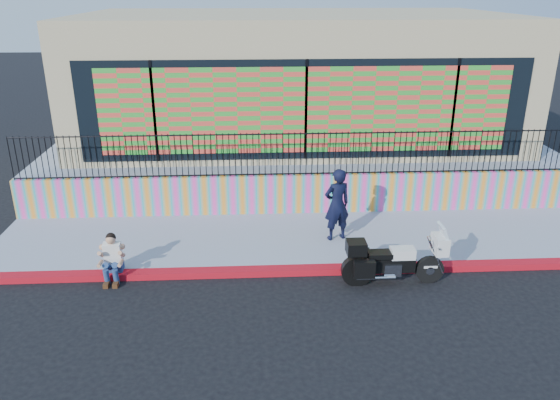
{
  "coord_description": "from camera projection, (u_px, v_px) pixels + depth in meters",
  "views": [
    {
      "loc": [
        -1.53,
        -10.89,
        6.11
      ],
      "look_at": [
        -0.88,
        1.2,
        1.33
      ],
      "focal_mm": 35.0,
      "sensor_mm": 36.0,
      "label": 1
    }
  ],
  "objects": [
    {
      "name": "police_motorcycle",
      "position": [
        392.0,
        260.0,
        11.79
      ],
      "size": [
        2.22,
        0.73,
        1.38
      ],
      "color": "black",
      "rests_on": "ground"
    },
    {
      "name": "seated_man",
      "position": [
        112.0,
        262.0,
        11.95
      ],
      "size": [
        0.54,
        0.71,
        1.06
      ],
      "color": "navy",
      "rests_on": "ground"
    },
    {
      "name": "mural_wall",
      "position": [
        308.0,
        193.0,
        15.19
      ],
      "size": [
        16.0,
        0.2,
        1.1
      ],
      "primitive_type": "cube",
      "color": "#FF43AB",
      "rests_on": "sidewalk"
    },
    {
      "name": "sidewalk",
      "position": [
        314.0,
        238.0,
        13.94
      ],
      "size": [
        16.0,
        3.0,
        0.15
      ],
      "primitive_type": "cube",
      "color": "#9198AE",
      "rests_on": "ground"
    },
    {
      "name": "elevated_platform",
      "position": [
        294.0,
        146.0,
        19.96
      ],
      "size": [
        16.0,
        10.0,
        1.25
      ],
      "primitive_type": "cube",
      "color": "#9198AE",
      "rests_on": "ground"
    },
    {
      "name": "ground",
      "position": [
        321.0,
        273.0,
        12.43
      ],
      "size": [
        90.0,
        90.0,
        0.0
      ],
      "primitive_type": "plane",
      "color": "black",
      "rests_on": "ground"
    },
    {
      "name": "metal_fence",
      "position": [
        308.0,
        154.0,
        14.77
      ],
      "size": [
        15.8,
        0.04,
        1.2
      ],
      "primitive_type": null,
      "color": "black",
      "rests_on": "mural_wall"
    },
    {
      "name": "storefront_building",
      "position": [
        295.0,
        74.0,
        18.79
      ],
      "size": [
        14.0,
        8.06,
        4.0
      ],
      "color": "tan",
      "rests_on": "elevated_platform"
    },
    {
      "name": "red_curb",
      "position": [
        322.0,
        270.0,
        12.41
      ],
      "size": [
        16.0,
        0.3,
        0.15
      ],
      "primitive_type": "cube",
      "color": "#B50C20",
      "rests_on": "ground"
    },
    {
      "name": "police_officer",
      "position": [
        337.0,
        205.0,
        13.43
      ],
      "size": [
        0.77,
        0.62,
        1.85
      ],
      "primitive_type": "imported",
      "rotation": [
        0.0,
        0.0,
        3.45
      ],
      "color": "black",
      "rests_on": "sidewalk"
    }
  ]
}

